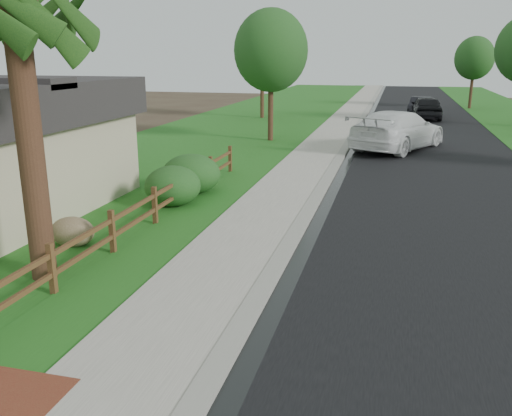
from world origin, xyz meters
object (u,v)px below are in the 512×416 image
(ranch_fence, at_px, (135,216))
(white_suv, at_px, (398,130))
(palm_tree, at_px, (14,5))
(dark_car_mid, at_px, (426,107))

(ranch_fence, xyz_separation_m, white_suv, (6.51, 15.76, 0.37))
(white_suv, bearing_deg, palm_tree, 93.44)
(ranch_fence, distance_m, dark_car_mid, 31.12)
(ranch_fence, xyz_separation_m, palm_tree, (-0.70, -2.90, 4.91))
(ranch_fence, xyz_separation_m, dark_car_mid, (8.49, 29.94, 0.26))
(white_suv, height_order, dark_car_mid, white_suv)
(palm_tree, relative_size, dark_car_mid, 1.31)
(white_suv, relative_size, dark_car_mid, 1.33)
(ranch_fence, distance_m, white_suv, 17.06)
(dark_car_mid, bearing_deg, white_suv, 79.24)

